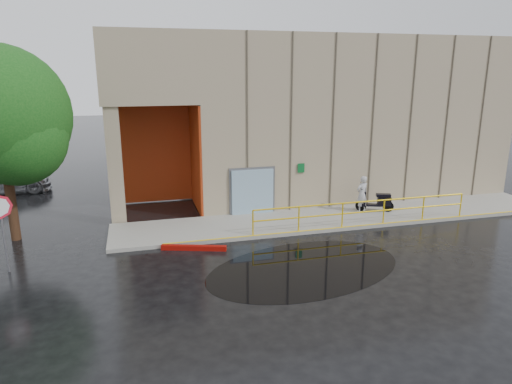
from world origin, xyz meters
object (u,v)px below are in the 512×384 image
red_curb (194,248)px  car_c (0,181)px  person (362,194)px  tree_near (3,120)px  scooter (376,195)px  stop_sign (1,217)px

red_curb → car_c: bearing=129.9°
person → tree_near: 14.82m
tree_near → person: bearing=-2.0°
person → car_c: (-16.87, 8.39, -0.26)m
car_c → tree_near: bearing=-174.4°
scooter → stop_sign: 14.94m
scooter → tree_near: size_ratio=0.24×
scooter → stop_sign: (-14.69, -2.52, 0.99)m
red_curb → car_c: (-8.92, 10.68, 0.64)m
scooter → tree_near: tree_near is taller
car_c → tree_near: (2.52, -7.89, 3.90)m
person → scooter: (0.64, -0.09, -0.07)m
scooter → red_curb: 8.91m
scooter → car_c: (-17.51, 8.48, -0.18)m
stop_sign → tree_near: size_ratio=0.35×
person → scooter: person is taller
stop_sign → tree_near: 4.15m
red_curb → stop_sign: bearing=-176.9°
red_curb → tree_near: 8.32m
stop_sign → car_c: bearing=98.2°
person → stop_sign: (-14.05, -2.61, 0.91)m
car_c → stop_sign: bearing=-177.7°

